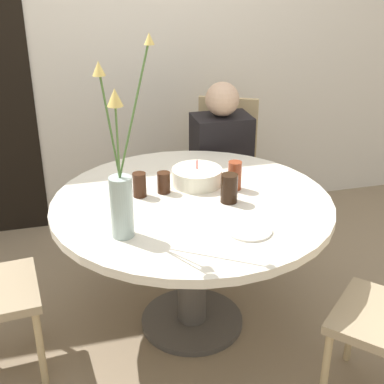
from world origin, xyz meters
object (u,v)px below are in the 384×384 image
at_px(birthday_cake, 197,176).
at_px(drink_glass_0, 164,183).
at_px(side_plate, 249,230).
at_px(drink_glass_1, 235,176).
at_px(drink_glass_2, 140,185).
at_px(flower_vase, 121,188).
at_px(person_boy, 221,172).
at_px(drink_glass_3, 229,188).
at_px(chair_far_back, 225,162).

height_order(birthday_cake, drink_glass_0, birthday_cake).
height_order(side_plate, drink_glass_1, drink_glass_1).
bearing_deg(drink_glass_0, drink_glass_2, -174.43).
xyz_separation_m(flower_vase, drink_glass_1, (0.58, 0.32, -0.14)).
relative_size(birthday_cake, side_plate, 1.29).
distance_m(flower_vase, person_boy, 1.32).
bearing_deg(side_plate, drink_glass_3, 88.50).
height_order(drink_glass_1, drink_glass_2, drink_glass_1).
relative_size(side_plate, drink_glass_0, 1.86).
bearing_deg(side_plate, flower_vase, 169.72).
height_order(drink_glass_3, person_boy, person_boy).
bearing_deg(drink_glass_3, drink_glass_1, 60.88).
relative_size(chair_far_back, drink_glass_3, 6.68).
height_order(side_plate, drink_glass_3, drink_glass_3).
height_order(flower_vase, drink_glass_3, flower_vase).
bearing_deg(chair_far_back, birthday_cake, -90.96).
distance_m(birthday_cake, flower_vase, 0.62).
distance_m(drink_glass_0, drink_glass_2, 0.12).
bearing_deg(drink_glass_2, birthday_cake, 12.32).
bearing_deg(drink_glass_2, person_boy, 46.95).
distance_m(flower_vase, drink_glass_0, 0.47).
relative_size(flower_vase, drink_glass_3, 5.90).
distance_m(flower_vase, side_plate, 0.55).
bearing_deg(drink_glass_2, drink_glass_1, -4.72).
bearing_deg(drink_glass_0, drink_glass_1, -8.27).
relative_size(flower_vase, side_plate, 4.17).
relative_size(flower_vase, drink_glass_0, 7.77).
height_order(birthday_cake, drink_glass_3, drink_glass_3).
xyz_separation_m(side_plate, drink_glass_2, (-0.37, 0.45, 0.05)).
xyz_separation_m(birthday_cake, person_boy, (0.31, 0.59, -0.25)).
distance_m(side_plate, person_boy, 1.14).
height_order(birthday_cake, flower_vase, flower_vase).
bearing_deg(side_plate, drink_glass_2, 129.85).
bearing_deg(person_boy, drink_glass_1, -102.72).
xyz_separation_m(drink_glass_2, drink_glass_3, (0.38, -0.16, 0.01)).
relative_size(drink_glass_1, drink_glass_2, 1.21).
height_order(drink_glass_0, drink_glass_2, drink_glass_2).
xyz_separation_m(flower_vase, drink_glass_3, (0.51, 0.19, -0.15)).
bearing_deg(drink_glass_3, drink_glass_0, 146.54).
bearing_deg(chair_far_back, flower_vase, -98.12).
bearing_deg(drink_glass_0, side_plate, -60.78).
bearing_deg(drink_glass_2, drink_glass_0, 5.57).
bearing_deg(person_boy, drink_glass_2, -133.05).
bearing_deg(flower_vase, drink_glass_0, 56.37).
height_order(drink_glass_1, person_boy, person_boy).
bearing_deg(drink_glass_0, flower_vase, -123.63).
xyz_separation_m(side_plate, person_boy, (0.23, 1.10, -0.21)).
bearing_deg(chair_far_back, drink_glass_1, -78.37).
bearing_deg(birthday_cake, drink_glass_3, -68.82).
xyz_separation_m(chair_far_back, drink_glass_0, (-0.56, -0.78, 0.25)).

